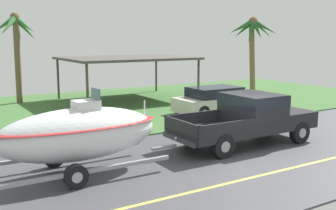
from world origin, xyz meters
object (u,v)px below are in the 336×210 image
boat_on_trailer (78,134)px  carport_awning (127,59)px  palm_tree_mid (16,36)px  pickup_truck_towing (252,116)px  palm_tree_far_left (252,36)px  parked_sedan_near (217,100)px

boat_on_trailer → carport_awning: 13.76m
carport_awning → palm_tree_mid: (-5.98, 2.22, 1.38)m
pickup_truck_towing → palm_tree_mid: (-5.39, 13.88, 2.92)m
palm_tree_far_left → palm_tree_mid: bearing=166.7°
palm_tree_far_left → carport_awning: bearing=171.6°
pickup_truck_towing → carport_awning: size_ratio=0.76×
palm_tree_mid → carport_awning: bearing=-20.3°
pickup_truck_towing → parked_sedan_near: (2.65, 5.38, -0.36)m
boat_on_trailer → palm_tree_far_left: bearing=32.6°
boat_on_trailer → carport_awning: bearing=58.4°
carport_awning → palm_tree_far_left: (8.98, -1.33, 1.40)m
parked_sedan_near → palm_tree_far_left: palm_tree_far_left is taller
pickup_truck_towing → boat_on_trailer: bearing=180.0°
pickup_truck_towing → palm_tree_far_left: palm_tree_far_left is taller
parked_sedan_near → carport_awning: (-2.06, 6.28, 1.90)m
parked_sedan_near → boat_on_trailer: bearing=-149.7°
carport_awning → parked_sedan_near: bearing=-71.8°
boat_on_trailer → pickup_truck_towing: bearing=0.0°
parked_sedan_near → pickup_truck_towing: bearing=-116.2°
boat_on_trailer → parked_sedan_near: boat_on_trailer is taller
pickup_truck_towing → parked_sedan_near: bearing=63.8°
pickup_truck_towing → boat_on_trailer: (-6.57, 0.00, 0.15)m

